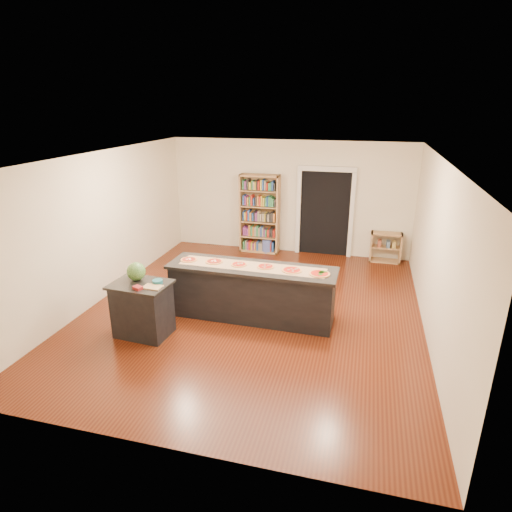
% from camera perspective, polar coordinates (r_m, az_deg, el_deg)
% --- Properties ---
extents(room, '(6.00, 7.00, 2.80)m').
position_cam_1_polar(room, '(7.48, -0.39, 2.38)').
color(room, '#EFE5C9').
rests_on(room, ground).
extents(doorway, '(1.40, 0.09, 2.21)m').
position_cam_1_polar(doorway, '(10.68, 9.18, 6.37)').
color(doorway, black).
rests_on(doorway, room).
extents(kitchen_island, '(2.94, 0.80, 0.97)m').
position_cam_1_polar(kitchen_island, '(7.56, -0.57, -4.83)').
color(kitchen_island, black).
rests_on(kitchen_island, ground).
extents(side_counter, '(0.92, 0.68, 0.91)m').
position_cam_1_polar(side_counter, '(7.27, -14.89, -6.83)').
color(side_counter, black).
rests_on(side_counter, ground).
extents(bookshelf, '(0.99, 0.35, 1.98)m').
position_cam_1_polar(bookshelf, '(10.81, 0.49, 5.62)').
color(bookshelf, tan).
rests_on(bookshelf, ground).
extents(low_shelf, '(0.72, 0.31, 0.72)m').
position_cam_1_polar(low_shelf, '(10.72, 16.89, 1.12)').
color(low_shelf, tan).
rests_on(low_shelf, ground).
extents(waste_bin, '(0.24, 0.24, 0.35)m').
position_cam_1_polar(waste_bin, '(10.94, 1.46, 1.36)').
color(waste_bin, '#5062B4').
rests_on(waste_bin, ground).
extents(kraft_paper, '(2.56, 0.50, 0.00)m').
position_cam_1_polar(kraft_paper, '(7.38, -0.56, -1.39)').
color(kraft_paper, tan).
rests_on(kraft_paper, kitchen_island).
extents(watermelon, '(0.30, 0.30, 0.30)m').
position_cam_1_polar(watermelon, '(7.17, -15.69, -2.00)').
color(watermelon, '#144214').
rests_on(watermelon, side_counter).
extents(cutting_board, '(0.30, 0.21, 0.02)m').
position_cam_1_polar(cutting_board, '(6.88, -13.63, -4.04)').
color(cutting_board, tan).
rests_on(cutting_board, side_counter).
extents(package_red, '(0.17, 0.15, 0.05)m').
position_cam_1_polar(package_red, '(6.87, -15.50, -4.11)').
color(package_red, maroon).
rests_on(package_red, side_counter).
extents(package_teal, '(0.17, 0.17, 0.06)m').
position_cam_1_polar(package_teal, '(7.00, -12.99, -3.38)').
color(package_teal, '#195966').
rests_on(package_teal, side_counter).
extents(pizza_a, '(0.28, 0.28, 0.02)m').
position_cam_1_polar(pizza_a, '(7.76, -8.94, -0.47)').
color(pizza_a, '#B98247').
rests_on(pizza_a, kitchen_island).
extents(pizza_b, '(0.29, 0.29, 0.02)m').
position_cam_1_polar(pizza_b, '(7.61, -5.60, -0.72)').
color(pizza_b, '#B98247').
rests_on(pizza_b, kitchen_island).
extents(pizza_c, '(0.28, 0.28, 0.02)m').
position_cam_1_polar(pizza_c, '(7.44, -2.29, -1.12)').
color(pizza_c, '#B98247').
rests_on(pizza_c, kitchen_island).
extents(pizza_d, '(0.28, 0.28, 0.02)m').
position_cam_1_polar(pizza_d, '(7.34, 1.27, -1.41)').
color(pizza_d, '#B98247').
rests_on(pizza_d, kitchen_island).
extents(pizza_e, '(0.33, 0.33, 0.02)m').
position_cam_1_polar(pizza_e, '(7.21, 4.80, -1.89)').
color(pizza_e, '#B98247').
rests_on(pizza_e, kitchen_island).
extents(pizza_f, '(0.34, 0.34, 0.02)m').
position_cam_1_polar(pizza_f, '(7.12, 8.46, -2.34)').
color(pizza_f, '#B98247').
rests_on(pizza_f, kitchen_island).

